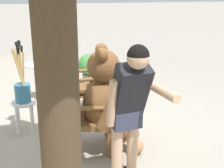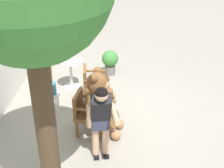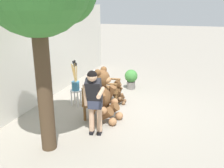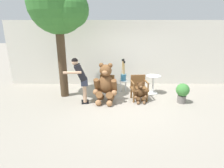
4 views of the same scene
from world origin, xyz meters
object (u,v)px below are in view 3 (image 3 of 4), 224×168
(white_stool, at_px, (76,94))
(teddy_bear_small, at_px, (118,92))
(person_visitor, at_px, (94,97))
(brush_bucket, at_px, (75,83))
(potted_plant, at_px, (131,78))
(teddy_bear_large, at_px, (103,95))
(round_side_table, at_px, (98,80))
(wooden_chair_right, at_px, (109,88))
(wooden_chair_left, at_px, (94,101))

(white_stool, bearing_deg, teddy_bear_small, -65.41)
(person_visitor, relative_size, white_stool, 3.36)
(brush_bucket, bearing_deg, potted_plant, -30.88)
(teddy_bear_large, distance_m, round_side_table, 2.01)
(wooden_chair_right, height_order, round_side_table, wooden_chair_right)
(wooden_chair_left, bearing_deg, teddy_bear_large, -94.44)
(wooden_chair_right, bearing_deg, teddy_bear_small, -87.80)
(wooden_chair_right, distance_m, potted_plant, 1.47)
(teddy_bear_large, bearing_deg, potted_plant, -1.58)
(brush_bucket, bearing_deg, teddy_bear_large, -121.59)
(wooden_chair_left, bearing_deg, wooden_chair_right, 0.02)
(teddy_bear_small, bearing_deg, wooden_chair_left, 166.37)
(brush_bucket, distance_m, round_side_table, 1.19)
(teddy_bear_large, bearing_deg, brush_bucket, 58.41)
(teddy_bear_small, height_order, round_side_table, teddy_bear_small)
(teddy_bear_large, bearing_deg, white_stool, 58.39)
(potted_plant, bearing_deg, wooden_chair_right, 167.22)
(teddy_bear_small, xyz_separation_m, potted_plant, (1.42, -0.04, 0.04))
(teddy_bear_small, distance_m, round_side_table, 1.09)
(wooden_chair_right, xyz_separation_m, teddy_bear_large, (-1.16, -0.25, 0.20))
(wooden_chair_right, bearing_deg, wooden_chair_left, -179.98)
(teddy_bear_small, bearing_deg, person_visitor, -178.20)
(person_visitor, bearing_deg, teddy_bear_small, 1.80)
(wooden_chair_left, xyz_separation_m, wooden_chair_right, (1.15, 0.00, 0.00))
(wooden_chair_left, height_order, white_stool, wooden_chair_left)
(teddy_bear_small, distance_m, white_stool, 1.22)
(wooden_chair_left, distance_m, potted_plant, 2.60)
(person_visitor, height_order, brush_bucket, person_visitor)
(white_stool, bearing_deg, teddy_bear_large, -121.61)
(teddy_bear_small, xyz_separation_m, white_stool, (-0.51, 1.11, -0.00))
(person_visitor, height_order, round_side_table, person_visitor)
(teddy_bear_small, bearing_deg, wooden_chair_right, 92.20)
(teddy_bear_large, bearing_deg, round_side_table, 25.34)
(wooden_chair_right, bearing_deg, teddy_bear_large, -167.73)
(teddy_bear_small, relative_size, person_visitor, 0.47)
(brush_bucket, height_order, potted_plant, brush_bucket)
(teddy_bear_large, xyz_separation_m, teddy_bear_small, (1.18, -0.03, -0.31))
(wooden_chair_right, height_order, teddy_bear_large, teddy_bear_large)
(wooden_chair_right, height_order, potted_plant, wooden_chair_right)
(brush_bucket, relative_size, potted_plant, 1.28)
(white_stool, distance_m, round_side_table, 1.17)
(brush_bucket, distance_m, potted_plant, 2.27)
(teddy_bear_small, xyz_separation_m, person_visitor, (-1.98, -0.06, 0.56))
(brush_bucket, xyz_separation_m, potted_plant, (1.93, -1.15, -0.27))
(teddy_bear_small, relative_size, round_side_table, 1.01)
(person_visitor, distance_m, round_side_table, 2.82)
(teddy_bear_large, bearing_deg, person_visitor, -173.68)
(person_visitor, bearing_deg, brush_bucket, 38.51)
(wooden_chair_right, bearing_deg, brush_bucket, 121.01)
(teddy_bear_small, relative_size, white_stool, 1.59)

